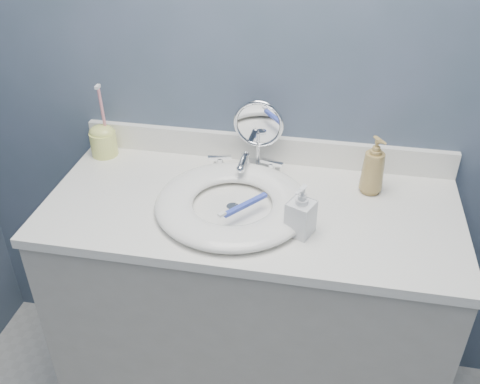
% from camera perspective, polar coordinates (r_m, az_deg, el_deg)
% --- Properties ---
extents(back_wall, '(2.20, 0.02, 2.40)m').
position_cam_1_polar(back_wall, '(1.67, 2.99, 13.16)').
color(back_wall, '#3F515F').
rests_on(back_wall, ground).
extents(vanity_cabinet, '(1.20, 0.55, 0.85)m').
position_cam_1_polar(vanity_cabinet, '(1.87, 1.04, -12.82)').
color(vanity_cabinet, '#B4AEA5').
rests_on(vanity_cabinet, ground).
extents(countertop, '(1.22, 0.57, 0.03)m').
position_cam_1_polar(countertop, '(1.58, 1.20, -1.77)').
color(countertop, white).
rests_on(countertop, vanity_cabinet).
extents(backsplash, '(1.22, 0.02, 0.09)m').
position_cam_1_polar(backsplash, '(1.77, 2.67, 4.66)').
color(backsplash, white).
rests_on(backsplash, countertop).
extents(basin, '(0.45, 0.45, 0.04)m').
position_cam_1_polar(basin, '(1.55, -0.80, -1.18)').
color(basin, white).
rests_on(basin, countertop).
extents(drain, '(0.04, 0.04, 0.01)m').
position_cam_1_polar(drain, '(1.56, -0.79, -1.63)').
color(drain, silver).
rests_on(drain, countertop).
extents(faucet, '(0.25, 0.13, 0.07)m').
position_cam_1_polar(faucet, '(1.70, 0.51, 2.77)').
color(faucet, silver).
rests_on(faucet, countertop).
extents(makeup_mirror, '(0.16, 0.09, 0.24)m').
position_cam_1_polar(makeup_mirror, '(1.69, 1.97, 6.45)').
color(makeup_mirror, silver).
rests_on(makeup_mirror, countertop).
extents(soap_bottle_amber, '(0.10, 0.10, 0.18)m').
position_cam_1_polar(soap_bottle_amber, '(1.63, 14.06, 2.77)').
color(soap_bottle_amber, '#A28549').
rests_on(soap_bottle_amber, countertop).
extents(soap_bottle_clear, '(0.09, 0.09, 0.15)m').
position_cam_1_polar(soap_bottle_clear, '(1.43, 6.54, -1.95)').
color(soap_bottle_clear, silver).
rests_on(soap_bottle_clear, countertop).
extents(toothbrush_holder, '(0.09, 0.09, 0.25)m').
position_cam_1_polar(toothbrush_holder, '(1.86, -14.39, 5.48)').
color(toothbrush_holder, '#E6ED76').
rests_on(toothbrush_holder, countertop).
extents(toothbrush_lying, '(0.12, 0.15, 0.02)m').
position_cam_1_polar(toothbrush_lying, '(1.49, 0.38, -1.48)').
color(toothbrush_lying, blue).
rests_on(toothbrush_lying, basin).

